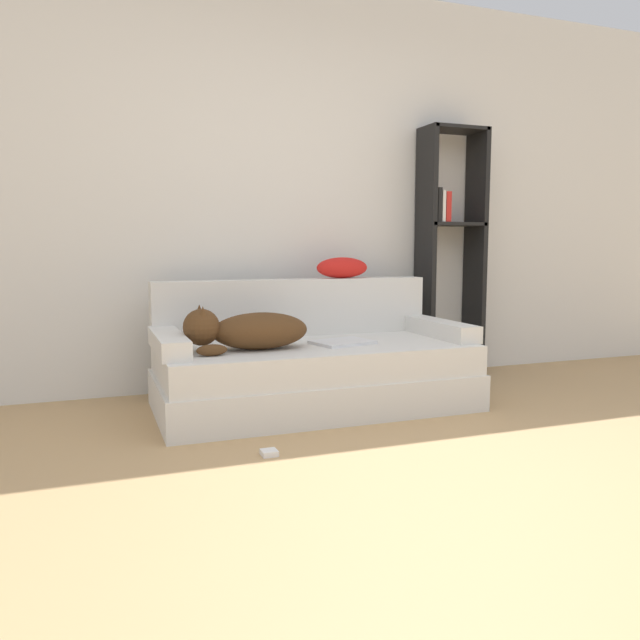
% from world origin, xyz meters
% --- Properties ---
extents(ground_plane, '(20.00, 20.00, 0.00)m').
position_xyz_m(ground_plane, '(0.00, 0.00, 0.00)').
color(ground_plane, tan).
extents(wall_back, '(7.58, 0.06, 2.70)m').
position_xyz_m(wall_back, '(0.00, 2.33, 1.35)').
color(wall_back, silver).
rests_on(wall_back, ground_plane).
extents(couch, '(1.83, 0.91, 0.38)m').
position_xyz_m(couch, '(-0.10, 1.62, 0.19)').
color(couch, silver).
rests_on(couch, ground_plane).
extents(couch_backrest, '(1.79, 0.15, 0.36)m').
position_xyz_m(couch_backrest, '(-0.10, 2.00, 0.56)').
color(couch_backrest, silver).
rests_on(couch_backrest, couch).
extents(couch_arm_left, '(0.15, 0.72, 0.10)m').
position_xyz_m(couch_arm_left, '(-0.94, 1.61, 0.44)').
color(couch_arm_left, silver).
rests_on(couch_arm_left, couch).
extents(couch_arm_right, '(0.15, 0.72, 0.10)m').
position_xyz_m(couch_arm_right, '(0.74, 1.61, 0.44)').
color(couch_arm_right, silver).
rests_on(couch_arm_right, couch).
extents(dog, '(0.70, 0.30, 0.26)m').
position_xyz_m(dog, '(-0.52, 1.53, 0.49)').
color(dog, '#513319').
rests_on(dog, couch).
extents(laptop, '(0.38, 0.32, 0.02)m').
position_xyz_m(laptop, '(0.05, 1.55, 0.39)').
color(laptop, silver).
rests_on(laptop, couch).
extents(throw_pillow, '(0.36, 0.16, 0.14)m').
position_xyz_m(throw_pillow, '(0.24, 2.02, 0.81)').
color(throw_pillow, red).
rests_on(throw_pillow, couch_backrest).
extents(bookshelf, '(0.46, 0.26, 1.79)m').
position_xyz_m(bookshelf, '(1.14, 2.15, 1.00)').
color(bookshelf, black).
rests_on(bookshelf, ground_plane).
extents(power_adapter, '(0.07, 0.07, 0.03)m').
position_xyz_m(power_adapter, '(-0.59, 0.87, 0.01)').
color(power_adapter, white).
rests_on(power_adapter, ground_plane).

